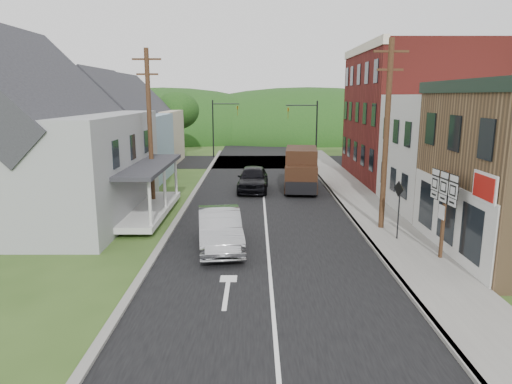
{
  "coord_description": "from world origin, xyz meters",
  "views": [
    {
      "loc": [
        -0.54,
        -17.92,
        6.44
      ],
      "look_at": [
        -0.51,
        2.12,
        2.2
      ],
      "focal_mm": 32.0,
      "sensor_mm": 36.0,
      "label": 1
    }
  ],
  "objects_px": {
    "route_sign_cluster": "(444,202)",
    "warning_sign": "(399,202)",
    "dark_sedan": "(253,179)",
    "delivery_van": "(301,170)",
    "silver_sedan": "(220,229)"
  },
  "relations": [
    {
      "from": "dark_sedan",
      "to": "warning_sign",
      "type": "xyz_separation_m",
      "value": [
        6.51,
        -11.22,
        0.99
      ]
    },
    {
      "from": "route_sign_cluster",
      "to": "warning_sign",
      "type": "bearing_deg",
      "value": 105.95
    },
    {
      "from": "silver_sedan",
      "to": "route_sign_cluster",
      "type": "xyz_separation_m",
      "value": [
        8.82,
        -1.61,
        1.59
      ]
    },
    {
      "from": "silver_sedan",
      "to": "warning_sign",
      "type": "distance_m",
      "value": 7.98
    },
    {
      "from": "route_sign_cluster",
      "to": "warning_sign",
      "type": "xyz_separation_m",
      "value": [
        -0.94,
        2.46,
        -0.59
      ]
    },
    {
      "from": "route_sign_cluster",
      "to": "warning_sign",
      "type": "relative_size",
      "value": 1.33
    },
    {
      "from": "dark_sedan",
      "to": "route_sign_cluster",
      "type": "bearing_deg",
      "value": -58.78
    },
    {
      "from": "delivery_van",
      "to": "silver_sedan",
      "type": "bearing_deg",
      "value": -105.49
    },
    {
      "from": "route_sign_cluster",
      "to": "dark_sedan",
      "type": "bearing_deg",
      "value": 113.52
    },
    {
      "from": "route_sign_cluster",
      "to": "silver_sedan",
      "type": "bearing_deg",
      "value": 164.57
    },
    {
      "from": "delivery_van",
      "to": "warning_sign",
      "type": "xyz_separation_m",
      "value": [
        3.19,
        -11.34,
        0.37
      ]
    },
    {
      "from": "dark_sedan",
      "to": "delivery_van",
      "type": "height_order",
      "value": "delivery_van"
    },
    {
      "from": "warning_sign",
      "to": "delivery_van",
      "type": "bearing_deg",
      "value": 89.14
    },
    {
      "from": "silver_sedan",
      "to": "delivery_van",
      "type": "height_order",
      "value": "delivery_van"
    },
    {
      "from": "dark_sedan",
      "to": "route_sign_cluster",
      "type": "height_order",
      "value": "route_sign_cluster"
    }
  ]
}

